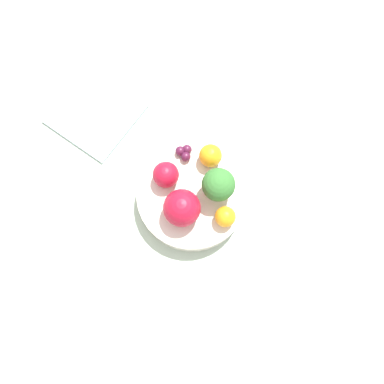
# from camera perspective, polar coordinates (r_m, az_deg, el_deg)

# --- Properties ---
(ground_plane) EXTENTS (6.00, 6.00, 0.00)m
(ground_plane) POSITION_cam_1_polar(r_m,az_deg,el_deg) (0.70, 0.00, -1.47)
(ground_plane) COLOR gray
(table_surface) EXTENTS (1.20, 1.20, 0.02)m
(table_surface) POSITION_cam_1_polar(r_m,az_deg,el_deg) (0.69, 0.00, -1.28)
(table_surface) COLOR #B2C6B2
(table_surface) RESTS_ON ground_plane
(bowl) EXTENTS (0.19, 0.19, 0.04)m
(bowl) POSITION_cam_1_polar(r_m,az_deg,el_deg) (0.66, 0.00, -0.67)
(bowl) COLOR silver
(bowl) RESTS_ON table_surface
(broccoli) EXTENTS (0.06, 0.06, 0.07)m
(broccoli) POSITION_cam_1_polar(r_m,az_deg,el_deg) (0.61, 4.04, 1.08)
(broccoli) COLOR #8CB76B
(broccoli) RESTS_ON bowl
(apple_red) EXTENTS (0.06, 0.06, 0.06)m
(apple_red) POSITION_cam_1_polar(r_m,az_deg,el_deg) (0.60, -1.55, -2.45)
(apple_red) COLOR #B7142D
(apple_red) RESTS_ON bowl
(apple_green) EXTENTS (0.04, 0.04, 0.04)m
(apple_green) POSITION_cam_1_polar(r_m,az_deg,el_deg) (0.63, -4.00, 2.64)
(apple_green) COLOR #B7142D
(apple_green) RESTS_ON bowl
(orange_front) EXTENTS (0.04, 0.04, 0.04)m
(orange_front) POSITION_cam_1_polar(r_m,az_deg,el_deg) (0.64, 2.83, 5.56)
(orange_front) COLOR orange
(orange_front) RESTS_ON bowl
(orange_back) EXTENTS (0.03, 0.03, 0.03)m
(orange_back) POSITION_cam_1_polar(r_m,az_deg,el_deg) (0.62, 4.85, -4.07)
(orange_back) COLOR orange
(orange_back) RESTS_ON bowl
(grape_cluster) EXTENTS (0.03, 0.03, 0.02)m
(grape_cluster) POSITION_cam_1_polar(r_m,az_deg,el_deg) (0.65, -1.18, 6.06)
(grape_cluster) COLOR #511938
(grape_cluster) RESTS_ON bowl
(napkin) EXTENTS (0.15, 0.16, 0.01)m
(napkin) POSITION_cam_1_polar(r_m,az_deg,el_deg) (0.76, -14.48, 11.50)
(napkin) COLOR silver
(napkin) RESTS_ON table_surface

